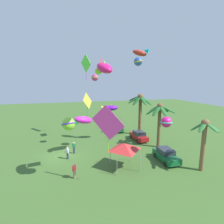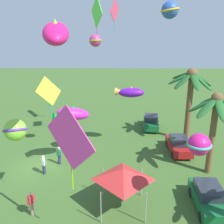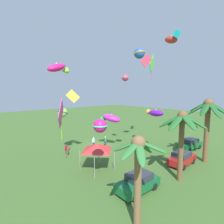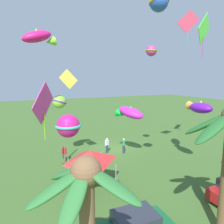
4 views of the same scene
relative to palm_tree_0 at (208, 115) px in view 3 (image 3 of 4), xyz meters
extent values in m
plane|color=#3D6028|center=(5.65, -13.53, -5.62)|extent=(120.00, 120.00, 0.00)
cylinder|color=brown|center=(0.01, 0.01, -2.14)|extent=(0.56, 0.56, 6.94)
ellipsoid|color=#1E5623|center=(1.08, 0.05, 0.77)|extent=(2.33, 0.79, 1.65)
ellipsoid|color=#1E5623|center=(0.52, 0.85, 0.66)|extent=(1.74, 2.22, 1.86)
ellipsoid|color=#1E5623|center=(-0.14, 1.05, 0.74)|extent=(1.04, 2.35, 1.70)
ellipsoid|color=#1E5623|center=(-0.91, 0.65, 0.86)|extent=(2.37, 1.94, 1.49)
ellipsoid|color=#1E5623|center=(-0.93, -0.70, 0.98)|extent=(2.40, 2.06, 1.26)
ellipsoid|color=#1E5623|center=(-0.17, -1.07, 0.82)|extent=(1.09, 2.44, 1.55)
ellipsoid|color=#1E5623|center=(0.49, -0.90, 0.72)|extent=(1.68, 2.32, 1.74)
sphere|color=brown|center=(0.01, 0.01, 1.33)|extent=(1.07, 1.07, 1.07)
cylinder|color=brown|center=(6.35, 0.07, -2.56)|extent=(0.47, 0.47, 6.12)
ellipsoid|color=#236028|center=(7.36, 0.01, -0.01)|extent=(2.21, 0.80, 1.51)
ellipsoid|color=#236028|center=(6.98, 0.95, 0.11)|extent=(1.86, 2.24, 1.28)
ellipsoid|color=#236028|center=(5.98, 1.03, 0.02)|extent=(1.43, 2.29, 1.45)
ellipsoid|color=#236028|center=(5.46, 0.39, -0.09)|extent=(2.18, 1.32, 1.66)
ellipsoid|color=#236028|center=(5.37, -0.20, 0.01)|extent=(2.29, 1.22, 1.46)
ellipsoid|color=#236028|center=(5.99, -0.82, -0.08)|extent=(1.40, 2.19, 1.63)
ellipsoid|color=#236028|center=(6.89, -0.77, -0.03)|extent=(1.72, 2.17, 1.54)
sphere|color=brown|center=(6.35, 0.07, 0.50)|extent=(0.90, 0.90, 0.90)
cylinder|color=brown|center=(13.61, 1.01, -2.97)|extent=(0.45, 0.45, 5.30)
ellipsoid|color=#2D7033|center=(14.39, 1.08, -0.57)|extent=(1.69, 0.63, 0.91)
ellipsoid|color=#2D7033|center=(14.09, 1.55, -0.68)|extent=(1.39, 1.49, 1.12)
ellipsoid|color=#2D7033|center=(13.15, 1.67, -0.51)|extent=(1.36, 1.67, 0.80)
ellipsoid|color=#2D7033|center=(12.93, 0.97, -0.74)|extent=(1.51, 0.55, 1.23)
ellipsoid|color=#2D7033|center=(13.22, 0.45, -0.73)|extent=(1.26, 1.50, 1.22)
ellipsoid|color=#2D7033|center=(13.96, 0.32, -0.61)|extent=(1.17, 1.67, 0.99)
sphere|color=brown|center=(13.61, 1.01, -0.32)|extent=(0.86, 0.86, 0.86)
cube|color=#145B2D|center=(10.63, -1.40, -5.02)|extent=(3.96, 1.85, 0.70)
cube|color=#282D38|center=(10.48, -1.40, -4.39)|extent=(2.09, 1.58, 0.56)
cylinder|color=black|center=(11.87, -0.67, -5.32)|extent=(0.61, 0.20, 0.60)
cylinder|color=black|center=(11.80, -2.23, -5.32)|extent=(0.61, 0.20, 0.60)
cylinder|color=black|center=(9.45, -0.57, -5.32)|extent=(0.61, 0.20, 0.60)
cylinder|color=black|center=(9.39, -2.14, -5.32)|extent=(0.61, 0.20, 0.60)
cube|color=#A51919|center=(2.79, -1.44, -5.02)|extent=(3.93, 1.77, 0.70)
cube|color=#282D38|center=(2.94, -1.44, -4.39)|extent=(2.05, 1.53, 0.56)
cylinder|color=black|center=(1.60, -2.24, -5.32)|extent=(0.60, 0.19, 0.60)
cylinder|color=black|center=(1.57, -0.68, -5.32)|extent=(0.60, 0.19, 0.60)
cylinder|color=black|center=(4.02, -2.20, -5.32)|extent=(0.60, 0.19, 0.60)
cylinder|color=black|center=(3.99, -0.64, -5.32)|extent=(0.60, 0.19, 0.60)
cube|color=#145B2D|center=(-3.25, -3.22, -5.02)|extent=(4.08, 2.18, 0.70)
cube|color=#282D38|center=(-3.39, -3.20, -4.39)|extent=(2.20, 1.74, 0.56)
cylinder|color=black|center=(-1.95, -2.60, -5.32)|extent=(0.62, 0.26, 0.60)
cylinder|color=black|center=(-2.15, -4.15, -5.32)|extent=(0.62, 0.26, 0.60)
cylinder|color=black|center=(-4.34, -2.29, -5.32)|extent=(0.62, 0.26, 0.60)
cylinder|color=black|center=(-4.54, -3.84, -5.32)|extent=(0.62, 0.26, 0.60)
cylinder|color=#2D3351|center=(5.26, -12.08, -5.20)|extent=(0.26, 0.26, 0.84)
cube|color=#338956|center=(5.26, -12.08, -4.51)|extent=(0.38, 0.44, 0.54)
sphere|color=beige|center=(5.26, -12.08, -4.13)|extent=(0.21, 0.21, 0.21)
cylinder|color=#338956|center=(5.37, -11.88, -4.56)|extent=(0.09, 0.09, 0.52)
cylinder|color=#338956|center=(5.16, -12.29, -4.56)|extent=(0.09, 0.09, 0.52)
cylinder|color=gray|center=(11.44, -12.40, -5.20)|extent=(0.26, 0.26, 0.84)
cube|color=#B72D33|center=(11.44, -12.40, -4.51)|extent=(0.44, 0.41, 0.54)
sphere|color=tan|center=(11.44, -12.40, -4.13)|extent=(0.21, 0.21, 0.21)
cylinder|color=#B72D33|center=(11.62, -12.53, -4.56)|extent=(0.09, 0.09, 0.52)
cylinder|color=#B72D33|center=(11.25, -12.26, -4.56)|extent=(0.09, 0.09, 0.52)
cylinder|color=#2D3351|center=(6.80, -12.96, -5.20)|extent=(0.26, 0.26, 0.84)
cube|color=silver|center=(6.80, -12.96, -4.51)|extent=(0.44, 0.35, 0.54)
sphere|color=beige|center=(6.80, -12.96, -4.13)|extent=(0.21, 0.21, 0.21)
cylinder|color=silver|center=(6.58, -13.04, -4.56)|extent=(0.09, 0.09, 0.52)
cylinder|color=silver|center=(7.01, -12.88, -4.56)|extent=(0.09, 0.09, 0.52)
cylinder|color=#9E9EA3|center=(9.44, -8.14, -4.57)|extent=(0.06, 0.06, 2.10)
cylinder|color=#9E9EA3|center=(12.04, -8.14, -4.57)|extent=(0.06, 0.06, 2.10)
cylinder|color=#9E9EA3|center=(9.44, -5.54, -4.57)|extent=(0.06, 0.06, 2.10)
cylinder|color=#9E9EA3|center=(12.04, -5.54, -4.57)|extent=(0.06, 0.06, 2.10)
pyramid|color=red|center=(10.74, -6.84, -3.14)|extent=(2.86, 2.86, 0.75)
sphere|color=#DE1A82|center=(13.06, -3.30, -0.04)|extent=(1.09, 1.09, 1.09)
torus|color=#35BB97|center=(13.06, -3.30, -0.04)|extent=(1.70, 1.70, 0.13)
cube|color=#CF3C57|center=(1.87, -7.45, 6.81)|extent=(1.78, 0.73, 1.90)
cylinder|color=#11C395|center=(1.87, -7.45, 5.73)|extent=(0.04, 0.04, 1.24)
ellipsoid|color=#6914BF|center=(1.50, -5.91, -0.23)|extent=(1.61, 2.63, 0.99)
cone|color=gold|center=(1.32, -6.98, -0.18)|extent=(0.90, 0.92, 0.80)
cone|color=gold|center=(1.50, -5.91, 0.17)|extent=(0.56, 0.56, 0.49)
cube|color=#5CF13C|center=(-2.04, -9.24, 6.99)|extent=(2.89, 1.30, 3.12)
cylinder|color=#B134A8|center=(-2.04, -9.24, 5.20)|extent=(0.07, 0.07, 2.04)
sphere|color=#2C54B3|center=(7.52, -4.03, 6.39)|extent=(1.06, 1.06, 1.06)
torus|color=gold|center=(7.52, -4.03, 6.39)|extent=(1.31, 1.31, 0.33)
sphere|color=#C7357E|center=(4.41, -8.90, 4.49)|extent=(0.92, 0.92, 0.92)
torus|color=#9AB111|center=(4.41, -8.90, 4.49)|extent=(1.33, 1.32, 0.17)
ellipsoid|color=red|center=(4.41, -2.44, 7.94)|extent=(2.12, 2.39, 1.33)
cone|color=#0BB9C4|center=(4.96, -1.69, 8.22)|extent=(1.01, 1.05, 0.82)
cone|color=#0BB9C4|center=(4.41, -2.44, 8.28)|extent=(0.58, 0.58, 0.42)
cube|color=#EA3CA6|center=(13.39, -9.43, 0.40)|extent=(1.83, 2.57, 3.09)
cylinder|color=#8BE10D|center=(13.39, -9.43, -1.36)|extent=(0.07, 0.07, 2.02)
sphere|color=#88D838|center=(11.60, -12.74, 0.06)|extent=(1.21, 1.21, 1.21)
torus|color=#6B34D4|center=(11.60, -12.74, 0.06)|extent=(1.62, 1.64, 0.58)
ellipsoid|color=#E526D1|center=(5.26, -10.70, -1.08)|extent=(2.38, 3.09, 1.51)
cone|color=#0BBB30|center=(5.77, -11.78, -1.33)|extent=(1.19, 1.27, 1.00)
cone|color=#0BBB30|center=(5.26, -10.70, -0.64)|extent=(0.70, 0.70, 0.54)
cube|color=gold|center=(11.16, -10.88, 2.10)|extent=(1.32, 1.04, 1.65)
cylinder|color=#0FA5AB|center=(11.16, -10.88, 1.16)|extent=(0.04, 0.04, 1.08)
ellipsoid|color=#EE1872|center=(13.55, -9.73, 5.04)|extent=(2.40, 1.46, 1.32)
cone|color=#82E02A|center=(12.62, -9.91, 4.78)|extent=(0.94, 0.82, 0.83)
cone|color=#82E02A|center=(13.55, -9.73, 5.39)|extent=(0.49, 0.49, 0.43)
camera|label=1|loc=(27.38, -13.02, 3.92)|focal=27.07mm
camera|label=2|loc=(23.93, -7.29, 5.07)|focal=39.72mm
camera|label=3|loc=(21.16, 7.13, 2.59)|focal=27.44mm
camera|label=4|loc=(15.20, 6.00, 2.15)|focal=32.84mm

